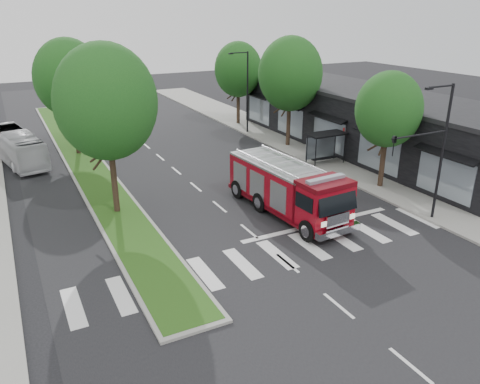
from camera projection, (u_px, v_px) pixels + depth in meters
name	position (u px, v px, depth m)	size (l,w,h in m)	color
ground	(249.00, 231.00, 26.37)	(140.00, 140.00, 0.00)	black
sidewalk_right	(323.00, 155.00, 39.95)	(5.00, 80.00, 0.15)	gray
median	(83.00, 160.00, 38.72)	(3.00, 50.00, 0.15)	gray
storefront_row	(366.00, 122.00, 40.98)	(8.00, 30.00, 5.00)	black
bus_shelter	(325.00, 140.00, 37.15)	(3.20, 1.60, 2.61)	black
tree_right_near	(389.00, 110.00, 30.92)	(4.40, 4.40, 8.05)	black
tree_right_mid	(290.00, 74.00, 40.51)	(5.60, 5.60, 9.72)	black
tree_right_far	(238.00, 70.00, 49.04)	(5.00, 5.00, 8.73)	black
tree_median_near	(106.00, 102.00, 26.32)	(5.80, 5.80, 10.16)	black
tree_median_far	(69.00, 78.00, 38.05)	(5.60, 5.60, 9.72)	black
streetlight_right_near	(433.00, 145.00, 25.86)	(4.08, 0.22, 8.00)	black
streetlight_right_far	(246.00, 89.00, 45.73)	(2.11, 0.20, 8.00)	black
fire_engine	(287.00, 188.00, 28.28)	(3.54, 9.75, 3.32)	#54040C
city_bus	(17.00, 147.00, 37.84)	(2.24, 9.57, 2.67)	silver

